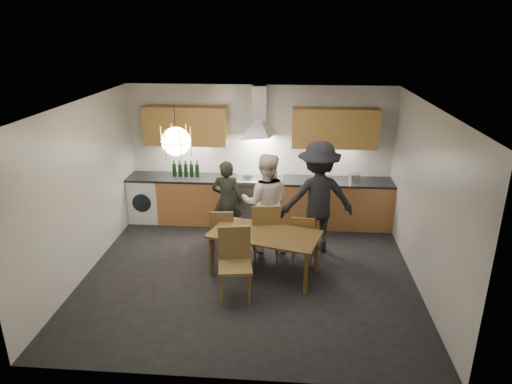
# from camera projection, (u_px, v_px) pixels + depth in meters

# --- Properties ---
(ground) EXTENTS (5.00, 5.00, 0.00)m
(ground) POSITION_uv_depth(u_px,v_px,m) (249.00, 273.00, 7.07)
(ground) COLOR black
(ground) RESTS_ON ground
(room_shell) EXTENTS (5.02, 4.52, 2.61)m
(room_shell) POSITION_uv_depth(u_px,v_px,m) (249.00, 168.00, 6.48)
(room_shell) COLOR white
(room_shell) RESTS_ON ground
(counter_run) EXTENTS (5.00, 0.62, 0.90)m
(counter_run) POSITION_uv_depth(u_px,v_px,m) (260.00, 201.00, 8.73)
(counter_run) COLOR #C7834C
(counter_run) RESTS_ON ground
(range_stove) EXTENTS (0.90, 0.60, 0.92)m
(range_stove) POSITION_uv_depth(u_px,v_px,m) (259.00, 201.00, 8.73)
(range_stove) COLOR silver
(range_stove) RESTS_ON ground
(wall_fixtures) EXTENTS (4.30, 0.54, 1.10)m
(wall_fixtures) POSITION_uv_depth(u_px,v_px,m) (259.00, 126.00, 8.35)
(wall_fixtures) COLOR tan
(wall_fixtures) RESTS_ON ground
(pendant_lamp) EXTENTS (0.43, 0.43, 0.70)m
(pendant_lamp) POSITION_uv_depth(u_px,v_px,m) (176.00, 141.00, 6.32)
(pendant_lamp) COLOR black
(pendant_lamp) RESTS_ON ground
(dining_table) EXTENTS (1.78, 1.22, 0.68)m
(dining_table) POSITION_uv_depth(u_px,v_px,m) (265.00, 238.00, 6.86)
(dining_table) COLOR brown
(dining_table) RESTS_ON ground
(chair_back_left) EXTENTS (0.42, 0.42, 0.85)m
(chair_back_left) POSITION_uv_depth(u_px,v_px,m) (222.00, 230.00, 7.39)
(chair_back_left) COLOR brown
(chair_back_left) RESTS_ON ground
(chair_back_mid) EXTENTS (0.48, 0.48, 0.99)m
(chair_back_mid) POSITION_uv_depth(u_px,v_px,m) (266.00, 228.00, 7.28)
(chair_back_mid) COLOR brown
(chair_back_mid) RESTS_ON ground
(chair_back_right) EXTENTS (0.39, 0.39, 0.81)m
(chair_back_right) POSITION_uv_depth(u_px,v_px,m) (303.00, 236.00, 7.26)
(chair_back_right) COLOR brown
(chair_back_right) RESTS_ON ground
(chair_front) EXTENTS (0.52, 0.52, 1.01)m
(chair_front) POSITION_uv_depth(u_px,v_px,m) (235.00, 258.00, 6.33)
(chair_front) COLOR brown
(chair_front) RESTS_ON ground
(person_left) EXTENTS (0.54, 0.37, 1.45)m
(person_left) POSITION_uv_depth(u_px,v_px,m) (227.00, 201.00, 7.98)
(person_left) COLOR black
(person_left) RESTS_ON ground
(person_mid) EXTENTS (0.83, 0.65, 1.68)m
(person_mid) POSITION_uv_depth(u_px,v_px,m) (266.00, 203.00, 7.58)
(person_mid) COLOR silver
(person_mid) RESTS_ON ground
(person_right) EXTENTS (1.32, 0.90, 1.89)m
(person_right) POSITION_uv_depth(u_px,v_px,m) (318.00, 198.00, 7.51)
(person_right) COLOR black
(person_right) RESTS_ON ground
(mixing_bowl) EXTENTS (0.28, 0.28, 0.06)m
(mixing_bowl) POSITION_uv_depth(u_px,v_px,m) (319.00, 179.00, 8.43)
(mixing_bowl) COLOR silver
(mixing_bowl) RESTS_ON counter_run
(stock_pot) EXTENTS (0.21, 0.21, 0.14)m
(stock_pot) POSITION_uv_depth(u_px,v_px,m) (354.00, 178.00, 8.40)
(stock_pot) COLOR #B7B7BB
(stock_pot) RESTS_ON counter_run
(wine_bottles) EXTENTS (0.51, 0.07, 0.31)m
(wine_bottles) POSITION_uv_depth(u_px,v_px,m) (186.00, 169.00, 8.65)
(wine_bottles) COLOR black
(wine_bottles) RESTS_ON counter_run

